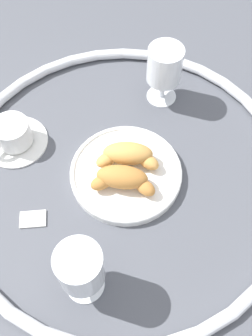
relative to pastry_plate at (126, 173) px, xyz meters
name	(u,v)px	position (x,y,z in m)	size (l,w,h in m)	color
ground_plane	(122,173)	(0.01, -0.01, -0.01)	(2.20, 2.20, 0.00)	#4C4F56
table_chrome_rim	(122,170)	(0.01, -0.01, 0.00)	(0.69, 0.69, 0.02)	silver
pastry_plate	(126,173)	(0.00, 0.00, 0.00)	(0.23, 0.23, 0.02)	white
croissant_large	(128,155)	(0.00, -0.02, 0.03)	(0.14, 0.07, 0.04)	#D6994C
croissant_small	(124,179)	(0.00, 0.03, 0.03)	(0.14, 0.07, 0.04)	#BC7A38
coffee_cup_near	(13,135)	(0.24, -0.08, 0.02)	(0.14, 0.14, 0.06)	white
juice_glass_left	(80,269)	(0.07, 0.22, 0.08)	(0.08, 0.08, 0.14)	white
juice_glass_right	(165,68)	(-0.08, -0.21, 0.08)	(0.08, 0.08, 0.14)	white
sugar_packet	(33,219)	(0.18, 0.10, -0.01)	(0.05, 0.03, 0.01)	white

